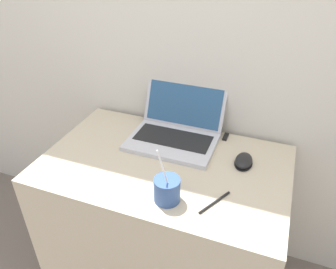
{
  "coord_description": "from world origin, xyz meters",
  "views": [
    {
      "loc": [
        0.4,
        -0.68,
        1.54
      ],
      "look_at": [
        -0.02,
        0.41,
        0.8
      ],
      "focal_mm": 35.0,
      "sensor_mm": 36.0,
      "label": 1
    }
  ],
  "objects_px": {
    "laptop": "(176,130)",
    "computer_mouse": "(244,161)",
    "usb_stick": "(226,137)",
    "pen": "(215,202)",
    "drink_cup": "(167,189)"
  },
  "relations": [
    {
      "from": "pen",
      "to": "usb_stick",
      "type": "bearing_deg",
      "value": 97.43
    },
    {
      "from": "drink_cup",
      "to": "computer_mouse",
      "type": "bearing_deg",
      "value": 54.64
    },
    {
      "from": "drink_cup",
      "to": "pen",
      "type": "relative_size",
      "value": 1.48
    },
    {
      "from": "usb_stick",
      "to": "pen",
      "type": "xyz_separation_m",
      "value": [
        0.06,
        -0.43,
        0.0
      ]
    },
    {
      "from": "drink_cup",
      "to": "laptop",
      "type": "bearing_deg",
      "value": 105.35
    },
    {
      "from": "laptop",
      "to": "computer_mouse",
      "type": "xyz_separation_m",
      "value": [
        0.32,
        -0.08,
        -0.03
      ]
    },
    {
      "from": "laptop",
      "to": "pen",
      "type": "height_order",
      "value": "laptop"
    },
    {
      "from": "laptop",
      "to": "pen",
      "type": "bearing_deg",
      "value": -52.24
    },
    {
      "from": "laptop",
      "to": "usb_stick",
      "type": "xyz_separation_m",
      "value": [
        0.21,
        0.08,
        -0.04
      ]
    },
    {
      "from": "drink_cup",
      "to": "pen",
      "type": "distance_m",
      "value": 0.17
    },
    {
      "from": "drink_cup",
      "to": "pen",
      "type": "height_order",
      "value": "drink_cup"
    },
    {
      "from": "laptop",
      "to": "computer_mouse",
      "type": "distance_m",
      "value": 0.34
    },
    {
      "from": "computer_mouse",
      "to": "usb_stick",
      "type": "relative_size",
      "value": 1.91
    },
    {
      "from": "drink_cup",
      "to": "pen",
      "type": "bearing_deg",
      "value": 14.44
    },
    {
      "from": "usb_stick",
      "to": "pen",
      "type": "distance_m",
      "value": 0.44
    }
  ]
}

